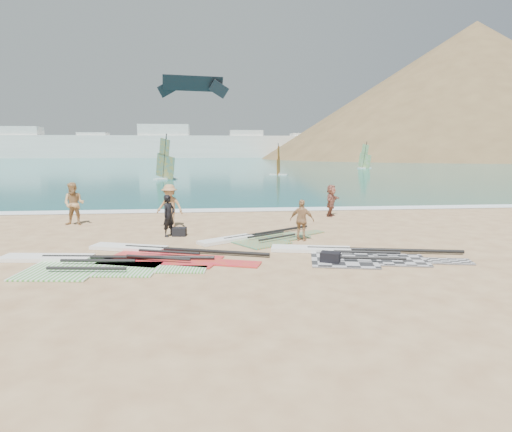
{
  "coord_description": "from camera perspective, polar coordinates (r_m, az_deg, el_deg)",
  "views": [
    {
      "loc": [
        -2.68,
        -10.95,
        3.37
      ],
      "look_at": [
        -1.16,
        4.0,
        1.0
      ],
      "focal_mm": 30.0,
      "sensor_mm": 36.0,
      "label": 1
    }
  ],
  "objects": [
    {
      "name": "ground",
      "position": [
        11.77,
        7.69,
        -7.77
      ],
      "size": [
        300.0,
        300.0,
        0.0
      ],
      "primitive_type": "plane",
      "color": "tan",
      "rests_on": "ground"
    },
    {
      "name": "sea",
      "position": [
        143.02,
        -4.77,
        7.59
      ],
      "size": [
        300.0,
        240.0,
        0.06
      ],
      "primitive_type": "cube",
      "color": "#0C5055",
      "rests_on": "ground"
    },
    {
      "name": "surf_line",
      "position": [
        23.65,
        0.77,
        0.77
      ],
      "size": [
        300.0,
        1.2,
        0.04
      ],
      "primitive_type": "cube",
      "color": "white",
      "rests_on": "ground"
    },
    {
      "name": "far_town",
      "position": [
        161.48,
        -10.57,
        9.22
      ],
      "size": [
        160.0,
        8.0,
        12.0
      ],
      "color": "white",
      "rests_on": "ground"
    },
    {
      "name": "headland_main",
      "position": [
        166.03,
        26.28,
        6.89
      ],
      "size": [
        143.0,
        143.0,
        45.0
      ],
      "primitive_type": "cone",
      "color": "olive",
      "rests_on": "ground"
    },
    {
      "name": "rig_grey",
      "position": [
        13.96,
        12.48,
        -5.01
      ],
      "size": [
        6.13,
        3.03,
        0.2
      ],
      "rotation": [
        0.0,
        0.0,
        -0.21
      ],
      "color": "#262729",
      "rests_on": "ground"
    },
    {
      "name": "rig_green",
      "position": [
        13.58,
        -22.18,
        -5.86
      ],
      "size": [
        6.53,
        2.95,
        0.21
      ],
      "rotation": [
        0.0,
        0.0,
        -0.12
      ],
      "color": "green",
      "rests_on": "ground"
    },
    {
      "name": "rig_orange",
      "position": [
        15.98,
        0.0,
        -3.03
      ],
      "size": [
        5.1,
        3.77,
        0.2
      ],
      "rotation": [
        0.0,
        0.0,
        0.57
      ],
      "color": "orange",
      "rests_on": "ground"
    },
    {
      "name": "rig_red",
      "position": [
        14.08,
        -13.2,
        -4.92
      ],
      "size": [
        5.94,
        3.5,
        0.2
      ],
      "rotation": [
        0.0,
        0.0,
        -0.33
      ],
      "color": "red",
      "rests_on": "ground"
    },
    {
      "name": "gear_bag_near",
      "position": [
        16.94,
        -10.18,
        -2.08
      ],
      "size": [
        0.57,
        0.44,
        0.33
      ],
      "primitive_type": "cube",
      "rotation": [
        0.0,
        0.0,
        -0.13
      ],
      "color": "black",
      "rests_on": "ground"
    },
    {
      "name": "gear_bag_far",
      "position": [
        12.93,
        9.88,
        -5.51
      ],
      "size": [
        0.68,
        0.6,
        0.34
      ],
      "primitive_type": "cube",
      "rotation": [
        0.0,
        0.0,
        -0.44
      ],
      "color": "black",
      "rests_on": "ground"
    },
    {
      "name": "person_wetsuit",
      "position": [
        16.84,
        -11.56,
        0.04
      ],
      "size": [
        0.66,
        0.71,
        1.62
      ],
      "primitive_type": "imported",
      "rotation": [
        0.0,
        0.0,
        0.93
      ],
      "color": "black",
      "rests_on": "ground"
    },
    {
      "name": "beachgoer_left",
      "position": [
        20.62,
        -23.09,
        1.5
      ],
      "size": [
        0.98,
        0.8,
        1.9
      ],
      "primitive_type": "imported",
      "rotation": [
        0.0,
        0.0,
        -0.08
      ],
      "color": "tan",
      "rests_on": "ground"
    },
    {
      "name": "beachgoer_mid",
      "position": [
        18.81,
        -11.42,
        1.34
      ],
      "size": [
        1.37,
        1.08,
        1.86
      ],
      "primitive_type": "imported",
      "rotation": [
        0.0,
        0.0,
        -0.37
      ],
      "color": "#AE7E50",
      "rests_on": "ground"
    },
    {
      "name": "beachgoer_back",
      "position": [
        15.78,
        6.15,
        -0.58
      ],
      "size": [
        0.98,
        0.71,
        1.54
      ],
      "primitive_type": "imported",
      "rotation": [
        0.0,
        0.0,
        2.72
      ],
      "color": "tan",
      "rests_on": "ground"
    },
    {
      "name": "beachgoer_right",
      "position": [
        21.76,
        9.98,
        2.05
      ],
      "size": [
        1.19,
        1.51,
        1.6
      ],
      "primitive_type": "imported",
      "rotation": [
        0.0,
        0.0,
        1.01
      ],
      "color": "#9F5D4B",
      "rests_on": "ground"
    },
    {
      "name": "windsurfer_left",
      "position": [
        47.63,
        -12.02,
        6.42
      ],
      "size": [
        2.54,
        2.48,
        5.01
      ],
      "rotation": [
        0.0,
        0.0,
        0.76
      ],
      "color": "white",
      "rests_on": "ground"
    },
    {
      "name": "windsurfer_centre",
      "position": [
        54.94,
        3.01,
        6.72
      ],
      "size": [
        2.34,
        2.64,
        4.1
      ],
      "rotation": [
        0.0,
        0.0,
        -0.31
      ],
      "color": "white",
      "rests_on": "ground"
    },
    {
      "name": "windsurfer_right",
      "position": [
        75.49,
        14.29,
        7.15
      ],
      "size": [
        2.62,
        2.88,
        4.62
      ],
      "rotation": [
        0.0,
        0.0,
        0.4
      ],
      "color": "white",
      "rests_on": "ground"
    },
    {
      "name": "kitesurf_kite",
      "position": [
        59.9,
        -8.38,
        16.89
      ],
      "size": [
        9.4,
        2.43,
        2.88
      ],
      "rotation": [
        0.0,
        0.0,
        0.18
      ],
      "color": "black",
      "rests_on": "ground"
    }
  ]
}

